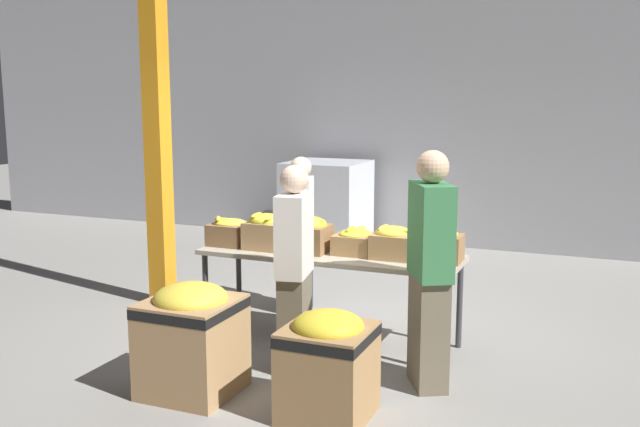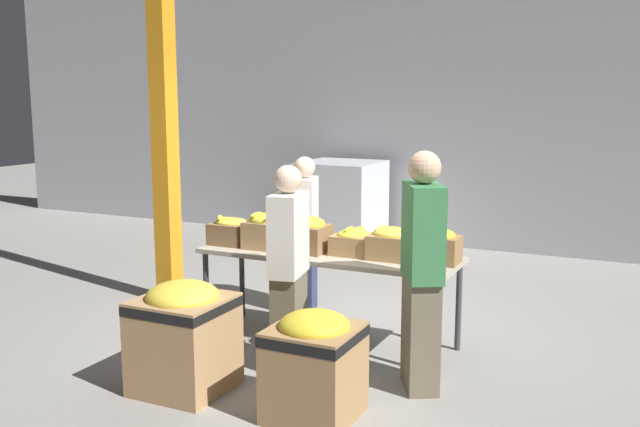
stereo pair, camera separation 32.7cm
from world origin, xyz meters
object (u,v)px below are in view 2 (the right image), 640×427
Objects in this scene: sorting_table at (329,260)px; banana_box_5 at (439,246)px; banana_box_4 at (391,242)px; support_pillar at (164,106)px; banana_box_3 at (354,241)px; banana_box_2 at (309,234)px; volunteer_2 at (289,270)px; donation_bin_0 at (184,333)px; banana_box_0 at (231,230)px; pallet_stack_0 at (341,206)px; donation_bin_1 at (314,362)px; banana_box_1 at (266,230)px; volunteer_1 at (305,236)px; volunteer_0 at (422,273)px.

banana_box_5 is at bearing 2.57° from sorting_table.
support_pillar reaches higher than banana_box_4.
banana_box_3 is 0.34m from banana_box_4.
banana_box_2 is 0.67m from volunteer_2.
donation_bin_0 is 0.20× the size of support_pillar.
pallet_stack_0 is (-0.52, 3.60, -0.32)m from banana_box_0.
pallet_stack_0 reaches higher than donation_bin_1.
banana_box_1 is 1.00× the size of banana_box_2.
banana_box_5 is 3.17m from support_pillar.
banana_box_3 reaches higher than donation_bin_1.
sorting_table is 0.27m from banana_box_3.
banana_box_0 is at bearing 43.95° from volunteer_2.
banana_box_1 is 0.20× the size of volunteer_2.
banana_box_2 reaches higher than banana_box_5.
banana_box_1 is at bearing -76.20° from pallet_stack_0.
banana_box_1 reaches higher than banana_box_3.
pallet_stack_0 is (-0.89, 3.62, -0.36)m from banana_box_1.
banana_box_3 is 3.91m from pallet_stack_0.
volunteer_2 is 4.48m from pallet_stack_0.
sorting_table is at bearing -12.30° from support_pillar.
sorting_table is 6.59× the size of banana_box_0.
banana_box_2 reaches higher than banana_box_0.
volunteer_2 is at bearing -77.03° from banana_box_2.
volunteer_2 is at bearing -29.18° from support_pillar.
support_pillar is at bearing 129.91° from donation_bin_0.
volunteer_1 is at bearing -72.84° from pallet_stack_0.
volunteer_2 is (-0.23, -0.72, -0.11)m from banana_box_3.
donation_bin_0 is at bearing -111.12° from sorting_table.
volunteer_0 reaches higher than volunteer_2.
banana_box_0 is 1.13m from volunteer_2.
volunteer_2 is at bearing -107.92° from banana_box_3.
donation_bin_0 reaches higher than sorting_table.
volunteer_1 reaches higher than donation_bin_1.
banana_box_5 is at bearing -64.78° from volunteer_2.
banana_box_2 is 0.21× the size of volunteer_1.
banana_box_1 reaches higher than banana_box_2.
banana_box_1 is 1.79m from donation_bin_1.
volunteer_2 reaches higher than donation_bin_0.
volunteer_2 reaches higher than banana_box_4.
banana_box_1 is at bearing -19.03° from support_pillar.
banana_box_4 is at bearing -50.86° from volunteer_2.
pallet_stack_0 is (-1.99, 4.92, 0.20)m from donation_bin_1.
pallet_stack_0 is (-2.47, 4.16, -0.27)m from volunteer_0.
support_pillar reaches higher than donation_bin_1.
banana_box_3 is at bearing 22.43° from volunteer_0.
banana_box_4 is at bearing -176.52° from banana_box_5.
donation_bin_1 is at bearing -0.00° from donation_bin_0.
donation_bin_1 is 5.31m from pallet_stack_0.
support_pillar is 3.33× the size of pallet_stack_0.
donation_bin_0 is (-0.52, -1.35, -0.30)m from sorting_table.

